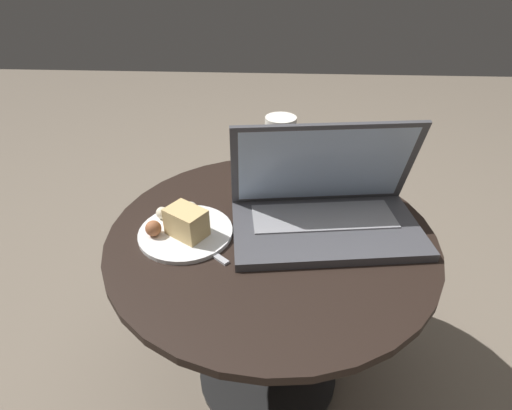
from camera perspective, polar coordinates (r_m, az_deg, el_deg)
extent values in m
plane|color=#726656|center=(1.18, 1.65, -22.65)|extent=(6.00, 6.00, 0.00)
cylinder|color=black|center=(1.18, 1.66, -22.45)|extent=(0.36, 0.36, 0.01)
cylinder|color=black|center=(0.99, 1.88, -14.91)|extent=(0.07, 0.07, 0.45)
cylinder|color=black|center=(0.83, 2.17, -4.20)|extent=(0.67, 0.67, 0.02)
cube|color=#47474C|center=(0.83, 9.98, -3.45)|extent=(0.40, 0.26, 0.02)
cube|color=gray|center=(0.85, 9.58, -1.61)|extent=(0.31, 0.14, 0.00)
cube|color=#47474C|center=(0.83, 9.60, 5.69)|extent=(0.39, 0.12, 0.20)
cube|color=silver|center=(0.83, 9.63, 5.54)|extent=(0.35, 0.10, 0.18)
cylinder|color=gold|center=(0.93, 3.37, 6.45)|extent=(0.07, 0.07, 0.16)
cylinder|color=white|center=(0.89, 3.56, 11.66)|extent=(0.07, 0.07, 0.03)
cylinder|color=white|center=(0.83, -9.99, -3.86)|extent=(0.19, 0.19, 0.01)
cube|color=#DBB775|center=(0.80, -9.92, -2.43)|extent=(0.09, 0.09, 0.06)
sphere|color=beige|center=(0.87, -13.28, -1.10)|extent=(0.03, 0.03, 0.03)
sphere|color=beige|center=(0.86, -9.40, -0.65)|extent=(0.03, 0.03, 0.03)
sphere|color=#9E5B38|center=(0.82, -14.45, -3.24)|extent=(0.03, 0.03, 0.03)
cube|color=#B2B2B7|center=(0.78, -7.20, -6.27)|extent=(0.10, 0.09, 0.01)
cube|color=#B2B2B7|center=(0.84, -11.05, -3.62)|extent=(0.06, 0.05, 0.01)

